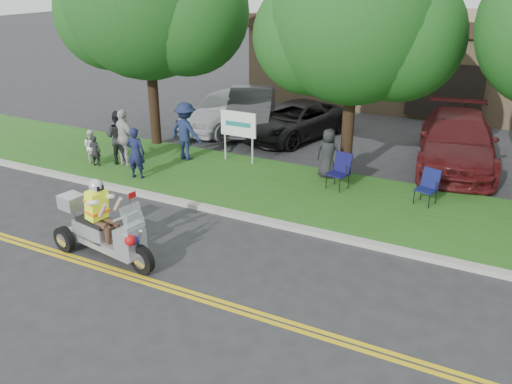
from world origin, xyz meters
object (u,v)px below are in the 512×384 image
at_px(spectator_adult_left, 136,153).
at_px(parked_car_left, 251,109).
at_px(parked_car_mid, 295,121).
at_px(spectator_adult_mid, 118,137).
at_px(lawn_chair_a, 341,169).
at_px(parked_car_far_left, 223,110).
at_px(parked_car_right, 457,141).
at_px(lawn_chair_b, 428,184).
at_px(trike_scooter, 103,230).
at_px(spectator_adult_right, 124,138).

xyz_separation_m(spectator_adult_left, parked_car_left, (0.38, 6.57, -0.09)).
bearing_deg(parked_car_mid, spectator_adult_mid, -107.98).
distance_m(lawn_chair_a, parked_car_far_left, 7.45).
height_order(lawn_chair_a, parked_car_right, parked_car_right).
relative_size(spectator_adult_left, parked_car_mid, 0.32).
bearing_deg(lawn_chair_b, parked_car_left, 165.37).
relative_size(lawn_chair_a, spectator_adult_left, 0.66).
height_order(lawn_chair_a, parked_car_far_left, parked_car_far_left).
xyz_separation_m(lawn_chair_b, parked_car_mid, (-5.69, 4.20, 0.03)).
distance_m(lawn_chair_b, parked_car_mid, 7.07).
relative_size(parked_car_far_left, parked_car_right, 0.80).
relative_size(lawn_chair_b, parked_car_mid, 0.20).
relative_size(spectator_adult_mid, parked_car_far_left, 0.38).
relative_size(lawn_chair_b, parked_car_right, 0.16).
xyz_separation_m(trike_scooter, spectator_adult_right, (-3.33, 4.72, 0.37)).
distance_m(lawn_chair_a, spectator_adult_right, 6.81).
xyz_separation_m(parked_car_far_left, parked_car_mid, (2.98, 0.16, -0.11)).
bearing_deg(lawn_chair_b, parked_car_mid, 159.42).
distance_m(spectator_adult_right, parked_car_mid, 6.50).
bearing_deg(lawn_chair_a, parked_car_right, 71.99).
distance_m(spectator_adult_left, spectator_adult_right, 1.27).
bearing_deg(lawn_chair_a, lawn_chair_b, 16.81).
bearing_deg(spectator_adult_left, parked_car_mid, -124.59).
height_order(spectator_adult_right, parked_car_left, spectator_adult_right).
bearing_deg(parked_car_mid, parked_car_far_left, -160.80).
bearing_deg(lawn_chair_b, parked_car_right, 103.71).
distance_m(lawn_chair_b, parked_car_right, 3.76).
distance_m(spectator_adult_mid, parked_car_mid, 6.60).
bearing_deg(spectator_adult_left, parked_car_right, -158.47).
distance_m(spectator_adult_left, parked_car_right, 10.06).
relative_size(lawn_chair_b, spectator_adult_right, 0.52).
xyz_separation_m(lawn_chair_b, spectator_adult_left, (-8.07, -2.05, 0.24)).
bearing_deg(parked_car_right, parked_car_far_left, 168.69).
distance_m(spectator_adult_mid, parked_car_far_left, 5.35).
bearing_deg(parked_car_mid, trike_scooter, -74.35).
bearing_deg(trike_scooter, parked_car_far_left, 115.36).
height_order(parked_car_far_left, parked_car_mid, parked_car_far_left).
height_order(lawn_chair_a, lawn_chair_b, lawn_chair_a).
relative_size(lawn_chair_a, parked_car_mid, 0.21).
xyz_separation_m(parked_car_far_left, parked_car_right, (8.81, -0.28, 0.05)).
relative_size(spectator_adult_mid, parked_car_mid, 0.36).
bearing_deg(spectator_adult_left, spectator_adult_right, -48.85).
distance_m(lawn_chair_b, parked_car_far_left, 9.57).
relative_size(spectator_adult_left, spectator_adult_right, 0.86).
xyz_separation_m(lawn_chair_a, parked_car_right, (2.57, 3.78, 0.15)).
height_order(spectator_adult_left, parked_car_mid, spectator_adult_left).
bearing_deg(spectator_adult_right, parked_car_mid, -106.80).
height_order(trike_scooter, parked_car_right, trike_scooter).
bearing_deg(parked_car_right, spectator_adult_mid, -161.69).
distance_m(trike_scooter, spectator_adult_mid, 6.01).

